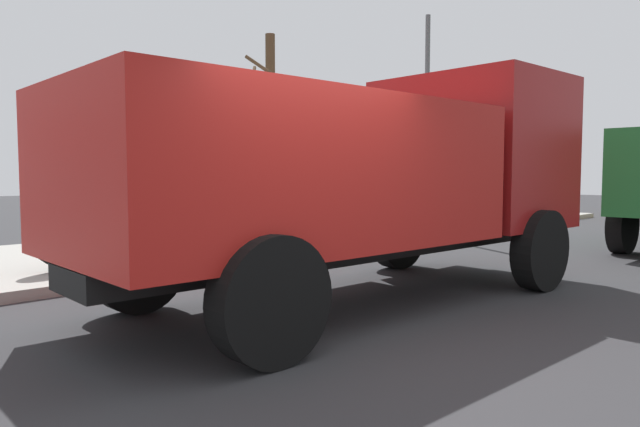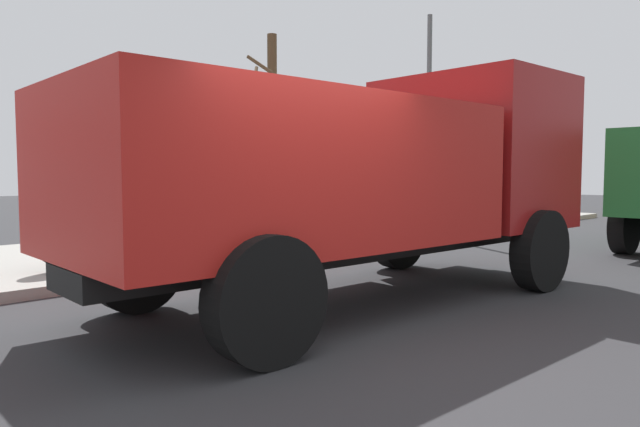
{
  "view_description": "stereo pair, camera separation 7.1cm",
  "coord_description": "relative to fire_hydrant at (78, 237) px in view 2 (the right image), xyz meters",
  "views": [
    {
      "loc": [
        -3.63,
        -3.58,
        1.6
      ],
      "look_at": [
        2.8,
        2.79,
        0.96
      ],
      "focal_mm": 32.41,
      "sensor_mm": 36.0,
      "label": 1
    },
    {
      "loc": [
        -3.58,
        -3.63,
        1.6
      ],
      "look_at": [
        2.8,
        2.79,
        0.96
      ],
      "focal_mm": 32.41,
      "sensor_mm": 36.0,
      "label": 2
    }
  ],
  "objects": [
    {
      "name": "ground_plane",
      "position": [
        -0.13,
        -5.58,
        -0.57
      ],
      "size": [
        80.0,
        80.0,
        0.0
      ],
      "primitive_type": "plane",
      "color": "#2D2D30"
    },
    {
      "name": "sidewalk_curb",
      "position": [
        -0.13,
        0.92,
        -0.5
      ],
      "size": [
        36.0,
        5.0,
        0.15
      ],
      "primitive_type": "cube",
      "color": "#99968E",
      "rests_on": "ground"
    },
    {
      "name": "fire_hydrant",
      "position": [
        0.0,
        0.0,
        0.0
      ],
      "size": [
        0.27,
        0.62,
        0.8
      ],
      "color": "red",
      "rests_on": "sidewalk_curb"
    },
    {
      "name": "loose_tire",
      "position": [
        -0.34,
        -0.35,
        0.24
      ],
      "size": [
        1.39,
        0.83,
        1.32
      ],
      "primitive_type": "torus",
      "rotation": [
        1.35,
        0.0,
        0.24
      ],
      "color": "black",
      "rests_on": "sidewalk_curb"
    },
    {
      "name": "dump_truck_red",
      "position": [
        1.83,
        -4.45,
        1.04
      ],
      "size": [
        7.11,
        3.08,
        3.0
      ],
      "color": "red",
      "rests_on": "ground"
    },
    {
      "name": "bare_tree",
      "position": [
        5.89,
        2.2,
        2.14
      ],
      "size": [
        1.2,
        1.39,
        4.95
      ],
      "color": "#4C3823",
      "rests_on": "sidewalk_curb"
    },
    {
      "name": "street_light_pole",
      "position": [
        8.4,
        -0.84,
        2.24
      ],
      "size": [
        0.12,
        0.12,
        5.33
      ],
      "primitive_type": "cylinder",
      "color": "#595B5E",
      "rests_on": "sidewalk_curb"
    }
  ]
}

